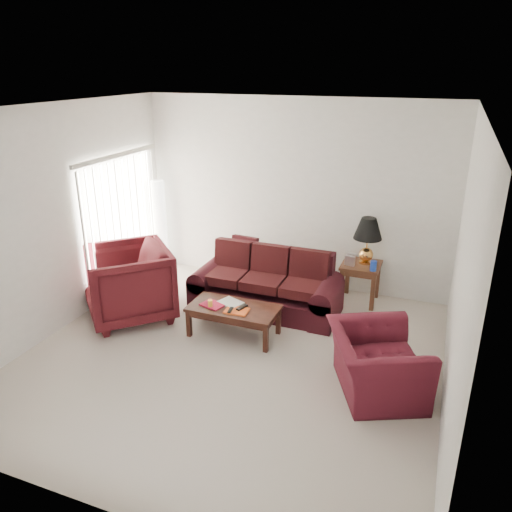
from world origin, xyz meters
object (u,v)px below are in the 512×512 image
(sofa, at_px, (266,282))
(coffee_table, at_px, (234,321))
(armchair_right, at_px, (376,363))
(floor_lamp, at_px, (160,225))
(end_table, at_px, (360,283))
(armchair_left, at_px, (128,283))

(sofa, distance_m, coffee_table, 0.90)
(armchair_right, bearing_deg, sofa, 27.35)
(armchair_right, xyz_separation_m, coffee_table, (-1.96, 0.57, -0.15))
(sofa, relative_size, floor_lamp, 1.34)
(end_table, xyz_separation_m, coffee_table, (-1.39, -1.64, -0.10))
(sofa, relative_size, end_table, 3.49)
(floor_lamp, xyz_separation_m, armchair_right, (4.10, -2.26, -0.46))
(armchair_right, bearing_deg, coffee_table, 49.16)
(coffee_table, bearing_deg, armchair_left, -167.08)
(end_table, relative_size, armchair_left, 0.53)
(end_table, bearing_deg, coffee_table, -130.24)
(armchair_right, bearing_deg, floor_lamp, 36.37)
(armchair_right, height_order, coffee_table, armchair_right)
(sofa, bearing_deg, coffee_table, -93.59)
(floor_lamp, bearing_deg, end_table, -0.81)
(armchair_left, relative_size, armchair_right, 1.07)
(sofa, relative_size, armchair_right, 1.99)
(floor_lamp, bearing_deg, sofa, -20.21)
(end_table, relative_size, armchair_right, 0.57)
(floor_lamp, bearing_deg, armchair_left, -73.29)
(end_table, height_order, coffee_table, end_table)
(coffee_table, bearing_deg, armchair_right, -5.53)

